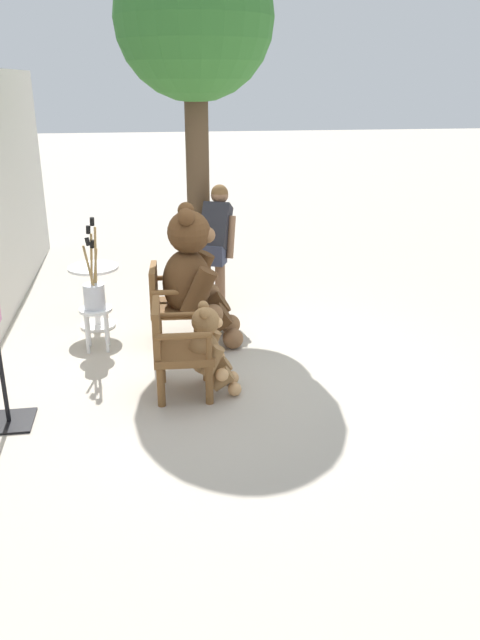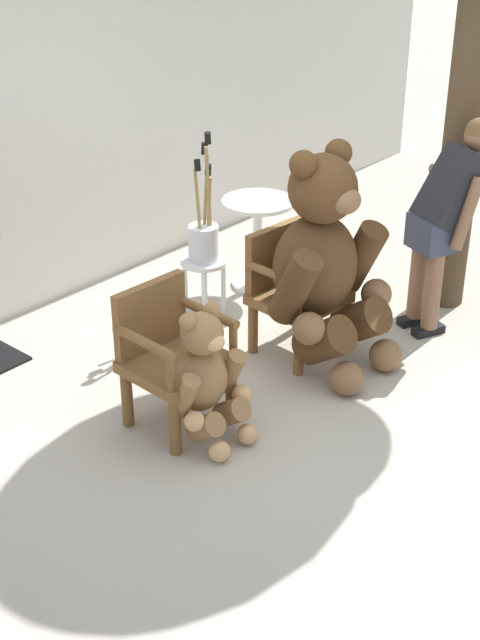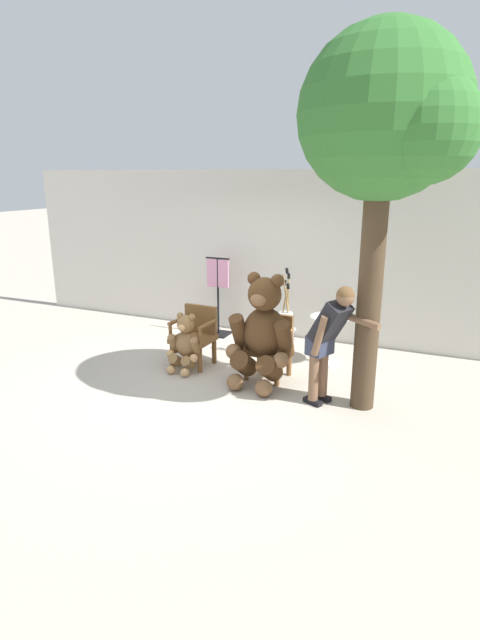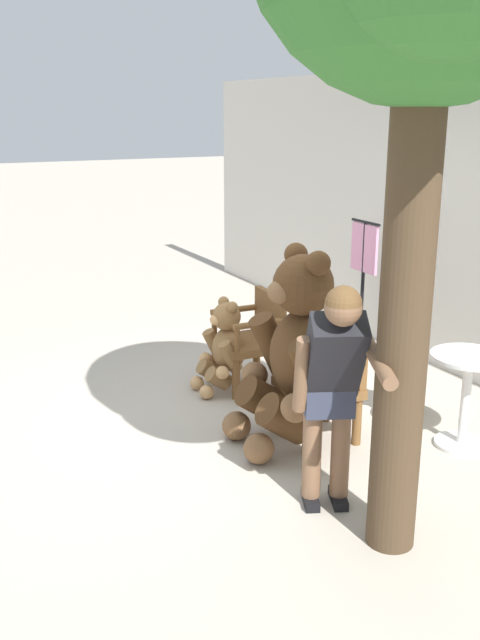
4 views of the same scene
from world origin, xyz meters
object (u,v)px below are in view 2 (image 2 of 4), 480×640
(wooden_chair_left, at_px, (171,353))
(person_visitor, at_px, (447,209))
(teddy_bear_large, at_px, (325,262))
(round_side_table, at_px, (258,233))
(wooden_chair_right, at_px, (293,288))
(teddy_bear_small, at_px, (206,377))
(brush_bucket, at_px, (204,236))
(white_stool, at_px, (204,273))

(wooden_chair_left, relative_size, person_visitor, 0.57)
(teddy_bear_large, relative_size, round_side_table, 2.08)
(wooden_chair_right, height_order, round_side_table, wooden_chair_right)
(wooden_chair_left, distance_m, teddy_bear_small, 0.29)
(brush_bucket, bearing_deg, round_side_table, 4.12)
(teddy_bear_small, bearing_deg, teddy_bear_large, 1.24)
(white_stool, xyz_separation_m, brush_bucket, (0.00, -0.00, 0.29))
(wooden_chair_left, distance_m, wooden_chair_right, 1.17)
(teddy_bear_large, distance_m, teddy_bear_small, 1.21)
(teddy_bear_large, bearing_deg, white_stool, 92.06)
(teddy_bear_large, height_order, brush_bucket, teddy_bear_large)
(wooden_chair_right, bearing_deg, white_stool, 93.47)
(brush_bucket, bearing_deg, wooden_chair_right, -86.71)
(teddy_bear_large, xyz_separation_m, round_side_table, (0.63, 1.09, -0.28))
(person_visitor, bearing_deg, white_stool, 125.94)
(wooden_chair_left, height_order, person_visitor, person_visitor)
(wooden_chair_left, bearing_deg, white_stool, 34.74)
(white_stool, height_order, round_side_table, round_side_table)
(teddy_bear_small, height_order, white_stool, teddy_bear_small)
(brush_bucket, relative_size, round_side_table, 1.31)
(white_stool, bearing_deg, teddy_bear_small, -136.60)
(wooden_chair_left, distance_m, person_visitor, 2.24)
(wooden_chair_left, bearing_deg, teddy_bear_large, -12.73)
(teddy_bear_small, relative_size, person_visitor, 0.56)
(teddy_bear_small, xyz_separation_m, round_side_table, (1.79, 1.11, 0.04))
(round_side_table, bearing_deg, brush_bucket, -175.88)
(person_visitor, distance_m, brush_bucket, 1.71)
(wooden_chair_right, distance_m, teddy_bear_large, 0.38)
(wooden_chair_right, height_order, white_stool, wooden_chair_right)
(person_visitor, xyz_separation_m, round_side_table, (-0.33, 1.42, -0.46))
(wooden_chair_left, xyz_separation_m, wooden_chair_right, (1.17, -0.00, 0.00))
(teddy_bear_large, relative_size, brush_bucket, 1.58)
(teddy_bear_large, distance_m, round_side_table, 1.29)
(teddy_bear_small, distance_m, white_stool, 1.55)
(person_visitor, bearing_deg, wooden_chair_left, 164.34)
(wooden_chair_left, xyz_separation_m, round_side_table, (1.79, 0.82, -0.01))
(white_stool, height_order, brush_bucket, brush_bucket)
(person_visitor, relative_size, brush_bucket, 1.60)
(wooden_chair_right, bearing_deg, teddy_bear_large, -92.16)
(brush_bucket, bearing_deg, white_stool, 146.84)
(teddy_bear_small, relative_size, brush_bucket, 0.89)
(wooden_chair_right, relative_size, teddy_bear_small, 1.02)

